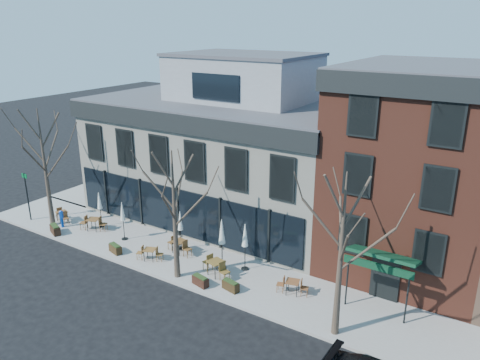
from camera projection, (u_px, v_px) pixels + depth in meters
The scene contains 25 objects.
ground at pixel (181, 239), 29.97m from camera, with size 120.00×120.00×0.00m, color black.
sidewalk_front at pixel (201, 265), 26.58m from camera, with size 33.50×4.70×0.15m, color gray.
sidewalk_side at pixel (124, 181), 40.47m from camera, with size 4.50×12.00×0.15m, color gray.
corner_building at pixel (225, 150), 32.46m from camera, with size 18.39×10.39×11.10m.
red_brick_building at pixel (420, 168), 25.50m from camera, with size 8.20×11.78×11.18m.
tree_corner at pixel (45, 167), 30.38m from camera, with size 3.93×3.98×7.92m.
tree_mid at pixel (175, 214), 24.10m from camera, with size 3.50×3.55×7.04m.
tree_right at pixel (341, 254), 19.44m from camera, with size 3.72×3.77×7.48m.
sign_pole at pixel (27, 194), 31.87m from camera, with size 0.50×0.10×3.40m.
call_box at pixel (62, 218), 31.11m from camera, with size 0.26×0.24×1.22m.
cafe_set_0 at pixel (62, 215), 32.06m from camera, with size 1.70×0.89×0.88m.
cafe_set_1 at pixel (93, 223), 30.71m from camera, with size 1.87×1.14×0.97m.
cafe_set_2 at pixel (150, 253), 26.86m from camera, with size 1.62×0.98×0.84m.
cafe_set_3 at pixel (180, 245), 27.67m from camera, with size 1.88×0.84×0.97m.
cafe_set_4 at pixel (216, 266), 25.21m from camera, with size 2.02×1.01×1.03m.
cafe_set_5 at pixel (292, 286), 23.52m from camera, with size 1.70×0.84×0.87m.
umbrella_0 at pixel (99, 203), 30.88m from camera, with size 0.39×0.39×2.42m.
umbrella_1 at pixel (122, 213), 29.00m from camera, with size 0.40×0.40×2.50m.
umbrella_2 at pixel (180, 223), 27.69m from camera, with size 0.40×0.40×2.47m.
umbrella_3 at pixel (222, 234), 25.40m from camera, with size 0.47×0.47×2.96m.
umbrella_4 at pixel (245, 238), 25.37m from camera, with size 0.44×0.44×2.73m.
planter_0 at pixel (55, 229), 30.26m from camera, with size 1.13×0.78×0.59m.
planter_1 at pixel (115, 249), 27.77m from camera, with size 1.02×0.61×0.53m.
planter_2 at pixel (200, 281), 24.33m from camera, with size 1.01×0.58×0.53m.
planter_3 at pixel (231, 285), 23.89m from camera, with size 1.00×0.56×0.53m.
Camera 1 is at (17.84, -20.84, 13.22)m, focal length 35.00 mm.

